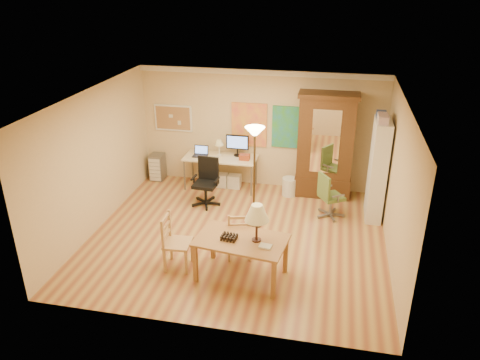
% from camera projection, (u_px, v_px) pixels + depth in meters
% --- Properties ---
extents(floor, '(5.50, 5.50, 0.00)m').
position_uv_depth(floor, '(237.00, 237.00, 8.90)').
color(floor, '#985636').
rests_on(floor, ground).
extents(crown_molding, '(5.50, 0.08, 0.12)m').
position_uv_depth(crown_molding, '(261.00, 72.00, 10.01)').
color(crown_molding, white).
rests_on(crown_molding, floor).
extents(corkboard, '(0.90, 0.04, 0.62)m').
position_uv_depth(corkboard, '(173.00, 118.00, 10.87)').
color(corkboard, tan).
rests_on(corkboard, floor).
extents(art_panel_left, '(0.80, 0.04, 1.00)m').
position_uv_depth(art_panel_left, '(249.00, 125.00, 10.56)').
color(art_panel_left, yellow).
rests_on(art_panel_left, floor).
extents(art_panel_right, '(0.75, 0.04, 0.95)m').
position_uv_depth(art_panel_right, '(289.00, 127.00, 10.39)').
color(art_panel_right, teal).
rests_on(art_panel_right, floor).
extents(dining_table, '(1.54, 1.05, 1.35)m').
position_uv_depth(dining_table, '(247.00, 232.00, 7.39)').
color(dining_table, olive).
rests_on(dining_table, floor).
extents(ladder_chair_back, '(0.51, 0.50, 0.91)m').
position_uv_depth(ladder_chair_back, '(239.00, 236.00, 8.12)').
color(ladder_chair_back, '#AC8A4E').
rests_on(ladder_chair_back, floor).
extents(ladder_chair_left, '(0.45, 0.47, 0.98)m').
position_uv_depth(ladder_chair_left, '(176.00, 243.00, 7.83)').
color(ladder_chair_left, '#AC8A4E').
rests_on(ladder_chair_left, floor).
extents(torchiere_lamp, '(0.37, 0.37, 2.04)m').
position_uv_depth(torchiere_lamp, '(255.00, 148.00, 8.63)').
color(torchiere_lamp, '#3D2E18').
rests_on(torchiere_lamp, floor).
extents(computer_desk, '(1.66, 0.72, 1.25)m').
position_uv_depth(computer_desk, '(222.00, 168.00, 10.79)').
color(computer_desk, beige).
rests_on(computer_desk, floor).
extents(office_chair_black, '(0.63, 0.63, 1.03)m').
position_uv_depth(office_chair_black, '(206.00, 192.00, 10.05)').
color(office_chair_black, black).
rests_on(office_chair_black, floor).
extents(office_chair_green, '(0.60, 0.60, 0.96)m').
position_uv_depth(office_chair_green, '(329.00, 205.00, 9.54)').
color(office_chair_green, slate).
rests_on(office_chair_green, floor).
extents(drawer_cart, '(0.31, 0.38, 0.63)m').
position_uv_depth(drawer_cart, '(157.00, 167.00, 11.25)').
color(drawer_cart, slate).
rests_on(drawer_cart, floor).
extents(armoire, '(1.26, 0.60, 2.32)m').
position_uv_depth(armoire, '(325.00, 152.00, 10.21)').
color(armoire, '#3A240F').
rests_on(armoire, floor).
extents(bookshelf, '(0.31, 0.82, 2.05)m').
position_uv_depth(bookshelf, '(378.00, 170.00, 9.26)').
color(bookshelf, white).
rests_on(bookshelf, floor).
extents(wastebin, '(0.33, 0.33, 0.41)m').
position_uv_depth(wastebin, '(289.00, 187.00, 10.49)').
color(wastebin, silver).
rests_on(wastebin, floor).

